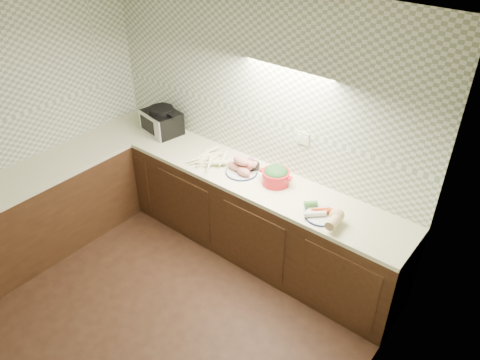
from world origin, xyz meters
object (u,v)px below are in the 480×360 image
Objects in this scene: onion_bowl at (252,165)px; dutch_oven at (276,175)px; toaster_oven at (162,121)px; parsnip_pile at (212,159)px; sweet_potato_plate at (242,167)px; veg_plate at (328,214)px.

dutch_oven is at bearing -11.15° from onion_bowl.
dutch_oven is (1.57, -0.05, -0.05)m from toaster_oven.
parsnip_pile is at bearing 178.83° from dutch_oven.
sweet_potato_plate is (1.21, -0.10, -0.07)m from toaster_oven.
veg_plate is at bearing -13.06° from onion_bowl.
toaster_oven is 1.48× the size of sweet_potato_plate.
sweet_potato_plate is 2.04× the size of onion_bowl.
veg_plate is (0.65, -0.16, -0.04)m from dutch_oven.
onion_bowl reaches higher than parsnip_pile.
dutch_oven is at bearing 165.98° from veg_plate.
sweet_potato_plate reaches higher than veg_plate.
onion_bowl is at bearing 160.84° from dutch_oven.
sweet_potato_plate is at bearing 5.90° from toaster_oven.
onion_bowl is 0.47× the size of dutch_oven.
sweet_potato_plate is 1.02m from veg_plate.
toaster_oven is 3.03× the size of onion_bowl.
parsnip_pile is at bearing 1.54° from toaster_oven.
sweet_potato_plate and dutch_oven have the same top height.
toaster_oven reaches higher than onion_bowl.
onion_bowl is at bearing 11.29° from toaster_oven.
veg_plate reaches higher than parsnip_pile.
onion_bowl is (0.03, 0.11, -0.02)m from sweet_potato_plate.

